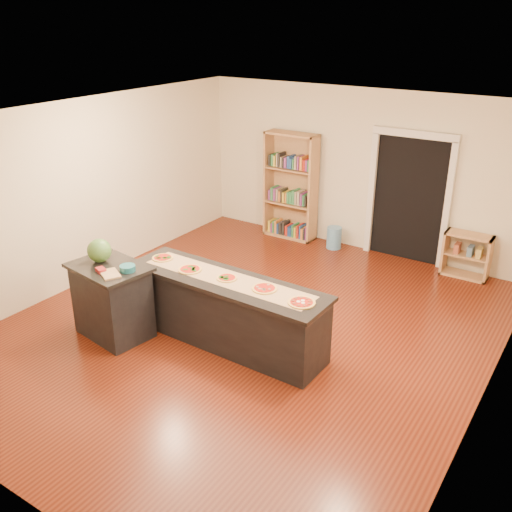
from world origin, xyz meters
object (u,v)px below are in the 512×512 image
Objects in this scene: low_shelf at (466,255)px; watermelon at (99,251)px; kitchen_island at (227,311)px; waste_bin at (334,238)px; side_counter at (112,300)px; bookshelf at (291,186)px.

low_shelf is 5.66m from watermelon.
kitchen_island is 6.98× the size of waste_bin.
waste_bin is 4.53m from watermelon.
side_counter is 0.51× the size of bookshelf.
kitchen_island reaches higher than low_shelf.
low_shelf is 2.38× the size of watermelon.
watermelon is at bearing 176.80° from side_counter.
bookshelf is at bearing -179.67° from low_shelf.
bookshelf is 4.31m from watermelon.
waste_bin is at bearing 73.10° from watermelon.
bookshelf is 5.03× the size of waste_bin.
side_counter is 4.36m from bookshelf.
watermelon reaches higher than side_counter.
low_shelf reaches higher than waste_bin.
kitchen_island is 1.39× the size of bookshelf.
kitchen_island is at bearing -118.65° from low_shelf.
low_shelf is (3.39, 4.35, -0.14)m from side_counter.
waste_bin is at bearing 95.27° from kitchen_island.
kitchen_island is 3.65m from waste_bin.
low_shelf is (2.03, 3.71, -0.09)m from kitchen_island.
side_counter is at bearing -91.91° from bookshelf.
bookshelf reaches higher than watermelon.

